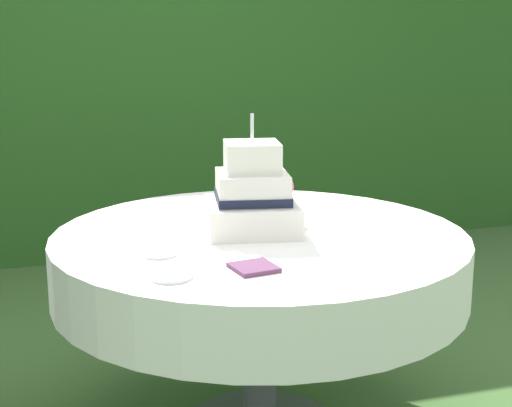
{
  "coord_description": "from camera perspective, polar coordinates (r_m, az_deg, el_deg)",
  "views": [
    {
      "loc": [
        -0.73,
        -2.37,
        1.42
      ],
      "look_at": [
        -0.01,
        0.01,
        0.85
      ],
      "focal_mm": 52.64,
      "sensor_mm": 36.0,
      "label": 1
    }
  ],
  "objects": [
    {
      "name": "wedding_cake",
      "position": [
        2.57,
        -0.21,
        0.53
      ],
      "size": [
        0.36,
        0.36,
        0.41
      ],
      "color": "white",
      "rests_on": "cake_table"
    },
    {
      "name": "napkin_stack",
      "position": [
        2.18,
        -0.17,
        -4.89
      ],
      "size": [
        0.14,
        0.14,
        0.01
      ],
      "primitive_type": "cube",
      "rotation": [
        0.0,
        0.0,
        0.17
      ],
      "color": "#603856",
      "rests_on": "cake_table"
    },
    {
      "name": "serving_plate_near",
      "position": [
        2.12,
        -6.51,
        -5.5
      ],
      "size": [
        0.12,
        0.12,
        0.01
      ],
      "primitive_type": "cylinder",
      "color": "white",
      "rests_on": "cake_table"
    },
    {
      "name": "foliage_hedge",
      "position": [
        4.9,
        -8.43,
        12.22
      ],
      "size": [
        5.93,
        0.43,
        2.73
      ],
      "primitive_type": "cube",
      "color": "#28561E",
      "rests_on": "ground_plane"
    },
    {
      "name": "serving_plate_far",
      "position": [
        2.33,
        -7.35,
        -3.78
      ],
      "size": [
        0.11,
        0.11,
        0.01
      ],
      "primitive_type": "cylinder",
      "color": "white",
      "rests_on": "cake_table"
    },
    {
      "name": "cake_table",
      "position": [
        2.6,
        0.29,
        -4.57
      ],
      "size": [
        1.42,
        1.42,
        0.75
      ],
      "color": "#4C4C51",
      "rests_on": "ground_plane"
    }
  ]
}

